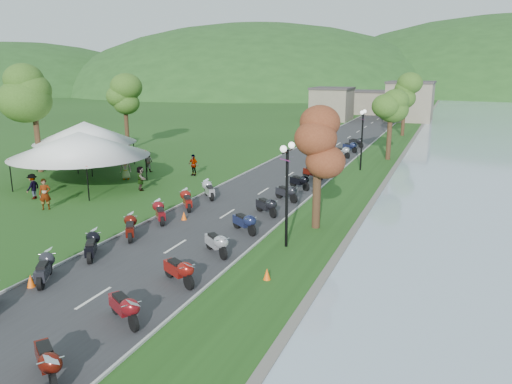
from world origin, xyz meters
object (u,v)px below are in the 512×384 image
(pedestrian_a, at_px, (47,209))
(pedestrian_c, at_px, (34,199))
(pedestrian_b, at_px, (149,171))
(vendor_tent_main, at_px, (81,159))

(pedestrian_a, bearing_deg, pedestrian_c, 112.93)
(pedestrian_a, distance_m, pedestrian_b, 12.13)
(pedestrian_a, height_order, pedestrian_b, pedestrian_a)
(pedestrian_b, bearing_deg, pedestrian_c, 85.85)
(pedestrian_c, bearing_deg, vendor_tent_main, 166.90)
(pedestrian_b, height_order, pedestrian_c, pedestrian_c)
(vendor_tent_main, bearing_deg, pedestrian_c, -96.01)
(vendor_tent_main, distance_m, pedestrian_c, 4.72)
(vendor_tent_main, xyz_separation_m, pedestrian_b, (1.61, 6.19, -2.00))
(vendor_tent_main, bearing_deg, pedestrian_b, 75.46)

